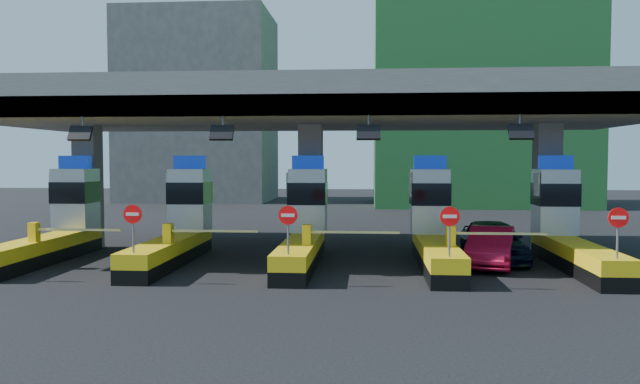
{
  "coord_description": "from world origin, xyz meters",
  "views": [
    {
      "loc": [
        2.52,
        -23.91,
        4.0
      ],
      "look_at": [
        0.64,
        0.0,
        2.74
      ],
      "focal_mm": 35.0,
      "sensor_mm": 36.0,
      "label": 1
    }
  ],
  "objects": [
    {
      "name": "bg_building_concrete",
      "position": [
        -14.0,
        36.0,
        9.0
      ],
      "size": [
        14.0,
        10.0,
        18.0
      ],
      "primitive_type": "cube",
      "color": "#4C4C49",
      "rests_on": "ground"
    },
    {
      "name": "toll_lane_far_left",
      "position": [
        -10.0,
        0.28,
        1.4
      ],
      "size": [
        4.43,
        8.0,
        4.16
      ],
      "color": "black",
      "rests_on": "ground"
    },
    {
      "name": "red_car",
      "position": [
        7.08,
        -0.35,
        0.74
      ],
      "size": [
        2.67,
        4.73,
        1.48
      ],
      "primitive_type": "imported",
      "rotation": [
        0.0,
        0.0,
        -0.26
      ],
      "color": "#A90D2B",
      "rests_on": "ground"
    },
    {
      "name": "toll_lane_far_right",
      "position": [
        10.0,
        0.28,
        1.4
      ],
      "size": [
        4.43,
        8.0,
        4.16
      ],
      "color": "black",
      "rests_on": "ground"
    },
    {
      "name": "toll_lane_center",
      "position": [
        0.0,
        0.28,
        1.4
      ],
      "size": [
        4.43,
        8.0,
        4.16
      ],
      "color": "black",
      "rests_on": "ground"
    },
    {
      "name": "toll_lane_left",
      "position": [
        -5.0,
        0.28,
        1.4
      ],
      "size": [
        4.43,
        8.0,
        4.16
      ],
      "color": "black",
      "rests_on": "ground"
    },
    {
      "name": "toll_canopy",
      "position": [
        0.0,
        2.87,
        6.13
      ],
      "size": [
        28.0,
        12.09,
        7.0
      ],
      "color": "slate",
      "rests_on": "ground"
    },
    {
      "name": "ground",
      "position": [
        0.0,
        0.0,
        0.0
      ],
      "size": [
        120.0,
        120.0,
        0.0
      ],
      "primitive_type": "plane",
      "color": "black",
      "rests_on": "ground"
    },
    {
      "name": "van",
      "position": [
        7.38,
        0.76,
        0.82
      ],
      "size": [
        2.19,
        4.92,
        1.65
      ],
      "primitive_type": "imported",
      "rotation": [
        0.0,
        0.0,
        0.05
      ],
      "color": "black",
      "rests_on": "ground"
    },
    {
      "name": "bg_building_scaffold",
      "position": [
        12.0,
        32.0,
        14.0
      ],
      "size": [
        18.0,
        12.0,
        28.0
      ],
      "primitive_type": "cube",
      "color": "#1E5926",
      "rests_on": "ground"
    },
    {
      "name": "toll_lane_right",
      "position": [
        5.0,
        0.28,
        1.4
      ],
      "size": [
        4.43,
        8.0,
        4.16
      ],
      "color": "black",
      "rests_on": "ground"
    }
  ]
}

